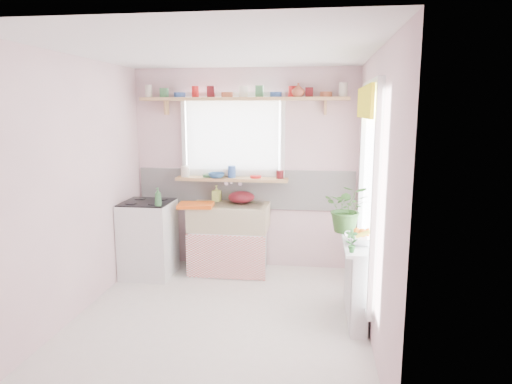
# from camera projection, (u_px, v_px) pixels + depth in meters

# --- Properties ---
(room) EXTENTS (3.20, 3.20, 3.20)m
(room) POSITION_uv_depth(u_px,v_px,m) (295.00, 168.00, 4.93)
(room) COLOR white
(room) RESTS_ON ground
(sink_unit) EXTENTS (0.95, 0.65, 1.11)m
(sink_unit) POSITION_uv_depth(u_px,v_px,m) (230.00, 238.00, 5.62)
(sink_unit) COLOR white
(sink_unit) RESTS_ON ground
(cooker) EXTENTS (0.58, 0.58, 0.93)m
(cooker) POSITION_uv_depth(u_px,v_px,m) (149.00, 238.00, 5.51)
(cooker) COLOR white
(cooker) RESTS_ON ground
(radiator_ledge) EXTENTS (0.22, 0.95, 0.78)m
(radiator_ledge) POSITION_uv_depth(u_px,v_px,m) (356.00, 278.00, 4.37)
(radiator_ledge) COLOR white
(radiator_ledge) RESTS_ON ground
(windowsill) EXTENTS (1.40, 0.22, 0.04)m
(windowsill) POSITION_uv_depth(u_px,v_px,m) (232.00, 179.00, 5.68)
(windowsill) COLOR tan
(windowsill) RESTS_ON room
(pine_shelf) EXTENTS (2.52, 0.24, 0.04)m
(pine_shelf) POSITION_uv_depth(u_px,v_px,m) (243.00, 99.00, 5.47)
(pine_shelf) COLOR tan
(pine_shelf) RESTS_ON room
(shelf_crockery) EXTENTS (2.47, 0.11, 0.12)m
(shelf_crockery) POSITION_uv_depth(u_px,v_px,m) (242.00, 93.00, 5.46)
(shelf_crockery) COLOR silver
(shelf_crockery) RESTS_ON pine_shelf
(sill_crockery) EXTENTS (1.35, 0.11, 0.12)m
(sill_crockery) POSITION_uv_depth(u_px,v_px,m) (232.00, 173.00, 5.66)
(sill_crockery) COLOR silver
(sill_crockery) RESTS_ON windowsill
(dish_tray) EXTENTS (0.44, 0.35, 0.04)m
(dish_tray) POSITION_uv_depth(u_px,v_px,m) (196.00, 205.00, 5.44)
(dish_tray) COLOR orange
(dish_tray) RESTS_ON sink_unit
(colander) EXTENTS (0.36, 0.36, 0.15)m
(colander) POSITION_uv_depth(u_px,v_px,m) (241.00, 197.00, 5.65)
(colander) COLOR #520E16
(colander) RESTS_ON sink_unit
(jade_plant) EXTENTS (0.47, 0.42, 0.49)m
(jade_plant) POSITION_uv_depth(u_px,v_px,m) (347.00, 208.00, 4.57)
(jade_plant) COLOR #305A24
(jade_plant) RESTS_ON radiator_ledge
(fruit_bowl) EXTENTS (0.34, 0.34, 0.08)m
(fruit_bowl) POSITION_uv_depth(u_px,v_px,m) (362.00, 239.00, 4.20)
(fruit_bowl) COLOR silver
(fruit_bowl) RESTS_ON radiator_ledge
(herb_pot) EXTENTS (0.11, 0.07, 0.20)m
(herb_pot) POSITION_uv_depth(u_px,v_px,m) (352.00, 241.00, 3.93)
(herb_pot) COLOR #2B6D2C
(herb_pot) RESTS_ON radiator_ledge
(soap_bottle_sink) EXTENTS (0.11, 0.11, 0.20)m
(soap_bottle_sink) POSITION_uv_depth(u_px,v_px,m) (217.00, 193.00, 5.76)
(soap_bottle_sink) COLOR #CDE465
(soap_bottle_sink) RESTS_ON sink_unit
(sill_cup) EXTENTS (0.16, 0.16, 0.10)m
(sill_cup) POSITION_uv_depth(u_px,v_px,m) (228.00, 173.00, 5.73)
(sill_cup) COLOR silver
(sill_cup) RESTS_ON windowsill
(sill_bowl) EXTENTS (0.23, 0.23, 0.06)m
(sill_bowl) POSITION_uv_depth(u_px,v_px,m) (216.00, 175.00, 5.63)
(sill_bowl) COLOR #2F5E99
(sill_bowl) RESTS_ON windowsill
(shelf_vase) EXTENTS (0.15, 0.15, 0.16)m
(shelf_vase) POSITION_uv_depth(u_px,v_px,m) (298.00, 90.00, 5.32)
(shelf_vase) COLOR #A54D32
(shelf_vase) RESTS_ON pine_shelf
(cooker_bottle) EXTENTS (0.10, 0.10, 0.21)m
(cooker_bottle) POSITION_uv_depth(u_px,v_px,m) (158.00, 197.00, 5.16)
(cooker_bottle) COLOR #397240
(cooker_bottle) RESTS_ON cooker
(fruit) EXTENTS (0.20, 0.14, 0.10)m
(fruit) POSITION_uv_depth(u_px,v_px,m) (363.00, 233.00, 4.20)
(fruit) COLOR orange
(fruit) RESTS_ON fruit_bowl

